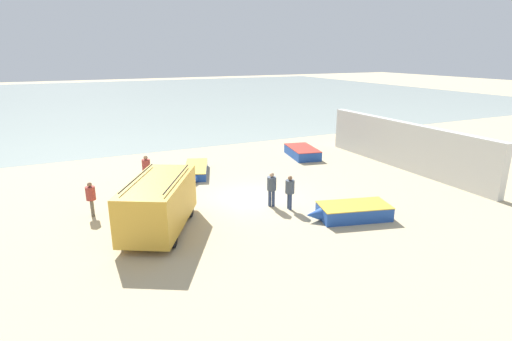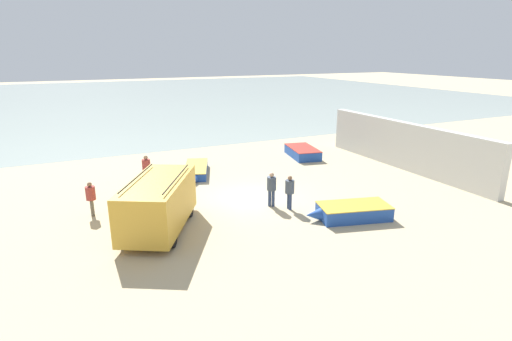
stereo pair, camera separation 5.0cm
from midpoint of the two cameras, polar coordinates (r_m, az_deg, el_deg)
name	(u,v)px [view 1 (the left image)]	position (r m, az deg, el deg)	size (l,w,h in m)	color
ground_plane	(253,198)	(20.43, -0.53, -4.01)	(200.00, 200.00, 0.00)	tan
sea_water	(118,98)	(70.18, -19.08, 9.81)	(120.00, 80.00, 0.01)	#99A89E
harbor_wall	(403,145)	(27.11, 20.22, 3.39)	(0.50, 13.44, 2.96)	silver
parked_van	(159,203)	(17.00, -13.78, -4.50)	(4.14, 5.22, 2.33)	gold
fishing_rowboat_0	(196,170)	(24.66, -8.62, 0.05)	(2.44, 4.36, 0.50)	#234CA3
fishing_rowboat_1	(351,211)	(18.47, 13.36, -5.71)	(3.94, 2.30, 0.64)	#234CA3
fishing_rowboat_2	(302,152)	(28.76, 6.48, 2.69)	(2.31, 4.06, 0.67)	#234CA3
fisherman_0	(272,186)	(19.12, 2.17, -2.25)	(0.45, 0.45, 1.71)	navy
fisherman_1	(290,189)	(18.82, 4.78, -2.70)	(0.44, 0.44, 1.66)	navy
fisherman_2	(91,196)	(19.48, -22.59, -3.38)	(0.42, 0.42, 1.61)	#5B564C
fisherman_3	(146,168)	(22.96, -15.46, 0.41)	(0.45, 0.45, 1.72)	#38383D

